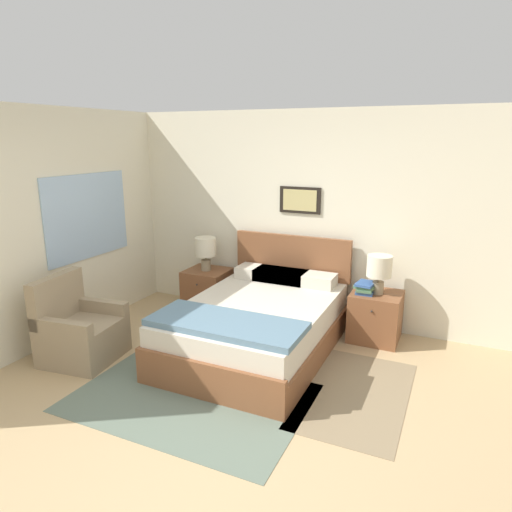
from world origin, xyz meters
The scene contains 15 objects.
ground_plane centered at (0.00, 0.00, 0.00)m, with size 16.00×16.00×0.00m, color tan.
wall_back centered at (0.00, 2.65, 1.30)m, with size 7.12×0.09×2.60m.
wall_left centered at (-2.39, 1.31, 1.30)m, with size 0.08×5.02×2.60m.
area_rug_main centered at (-0.32, 0.37, 0.00)m, with size 2.06×1.41×0.01m.
area_rug_bedside centered at (1.02, 1.06, 0.00)m, with size 0.90×1.56×0.01m.
bed centered at (-0.17, 1.51, 0.31)m, with size 1.50×2.19×1.09m.
armchair centered at (-1.79, 0.55, 0.29)m, with size 0.77×0.79×0.89m.
nightstand_near_window centered at (-1.28, 2.31, 0.28)m, with size 0.55×0.54×0.56m.
nightstand_by_door centered at (0.94, 2.31, 0.28)m, with size 0.55×0.54×0.56m.
table_lamp_near_window centered at (-1.29, 2.31, 0.86)m, with size 0.28×0.28×0.44m.
table_lamp_by_door centered at (0.95, 2.31, 0.86)m, with size 0.28×0.28×0.44m.
book_thick_bottom centered at (0.82, 2.26, 0.58)m, with size 0.20×0.24×0.04m.
book_hardcover_middle centered at (0.82, 2.26, 0.61)m, with size 0.19×0.26×0.03m.
book_novel_upper centered at (0.82, 2.26, 0.64)m, with size 0.25×0.24×0.03m.
book_slim_near_top centered at (0.82, 2.26, 0.67)m, with size 0.21×0.27×0.03m.
Camera 1 is at (1.73, -2.69, 2.27)m, focal length 32.00 mm.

